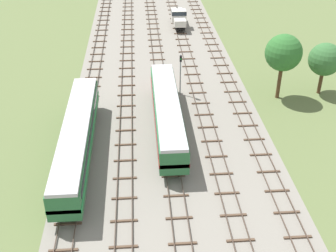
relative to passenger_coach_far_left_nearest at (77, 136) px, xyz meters
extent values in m
plane|color=#5B6B3D|center=(9.72, 11.34, -2.61)|extent=(480.00, 480.00, 0.00)
cube|color=gray|center=(9.72, 11.34, -2.61)|extent=(23.44, 176.00, 0.01)
cube|color=#47382D|center=(-0.72, 12.34, -2.40)|extent=(0.07, 126.00, 0.15)
cube|color=#47382D|center=(0.72, 12.34, -2.40)|extent=(0.07, 126.00, 0.15)
cube|color=brown|center=(0.00, -13.16, -2.54)|extent=(2.40, 0.22, 0.14)
cube|color=brown|center=(0.00, -10.16, -2.54)|extent=(2.40, 0.22, 0.14)
cube|color=brown|center=(0.00, -7.16, -2.54)|extent=(2.40, 0.22, 0.14)
cube|color=brown|center=(0.00, -4.16, -2.54)|extent=(2.40, 0.22, 0.14)
cube|color=brown|center=(0.00, -1.16, -2.54)|extent=(2.40, 0.22, 0.14)
cube|color=brown|center=(0.00, 1.84, -2.54)|extent=(2.40, 0.22, 0.14)
cube|color=brown|center=(0.00, 4.84, -2.54)|extent=(2.40, 0.22, 0.14)
cube|color=brown|center=(0.00, 7.84, -2.54)|extent=(2.40, 0.22, 0.14)
cube|color=brown|center=(0.00, 10.84, -2.54)|extent=(2.40, 0.22, 0.14)
cube|color=brown|center=(0.00, 13.84, -2.54)|extent=(2.40, 0.22, 0.14)
cube|color=brown|center=(0.00, 16.84, -2.54)|extent=(2.40, 0.22, 0.14)
cube|color=brown|center=(0.00, 19.84, -2.54)|extent=(2.40, 0.22, 0.14)
cube|color=brown|center=(0.00, 22.84, -2.54)|extent=(2.40, 0.22, 0.14)
cube|color=brown|center=(0.00, 25.84, -2.54)|extent=(2.40, 0.22, 0.14)
cube|color=brown|center=(0.00, 28.84, -2.54)|extent=(2.40, 0.22, 0.14)
cube|color=brown|center=(0.00, 31.84, -2.54)|extent=(2.40, 0.22, 0.14)
cube|color=brown|center=(0.00, 34.84, -2.54)|extent=(2.40, 0.22, 0.14)
cube|color=brown|center=(0.00, 37.84, -2.54)|extent=(2.40, 0.22, 0.14)
cube|color=brown|center=(0.00, 40.84, -2.54)|extent=(2.40, 0.22, 0.14)
cube|color=brown|center=(0.00, 43.84, -2.54)|extent=(2.40, 0.22, 0.14)
cube|color=brown|center=(0.00, 46.84, -2.54)|extent=(2.40, 0.22, 0.14)
cube|color=brown|center=(0.00, 49.84, -2.54)|extent=(2.40, 0.22, 0.14)
cube|color=brown|center=(0.00, 52.84, -2.54)|extent=(2.40, 0.22, 0.14)
cube|color=brown|center=(0.00, 55.84, -2.54)|extent=(2.40, 0.22, 0.14)
cube|color=brown|center=(0.00, 58.84, -2.54)|extent=(2.40, 0.22, 0.14)
cube|color=brown|center=(0.00, 61.84, -2.54)|extent=(2.40, 0.22, 0.14)
cube|color=#47382D|center=(4.14, 12.34, -2.40)|extent=(0.07, 126.00, 0.15)
cube|color=#47382D|center=(5.58, 12.34, -2.40)|extent=(0.07, 126.00, 0.15)
cube|color=brown|center=(4.86, -13.16, -2.54)|extent=(2.40, 0.22, 0.14)
cube|color=brown|center=(4.86, -10.16, -2.54)|extent=(2.40, 0.22, 0.14)
cube|color=brown|center=(4.86, -7.16, -2.54)|extent=(2.40, 0.22, 0.14)
cube|color=brown|center=(4.86, -4.16, -2.54)|extent=(2.40, 0.22, 0.14)
cube|color=brown|center=(4.86, -1.16, -2.54)|extent=(2.40, 0.22, 0.14)
cube|color=brown|center=(4.86, 1.84, -2.54)|extent=(2.40, 0.22, 0.14)
cube|color=brown|center=(4.86, 4.84, -2.54)|extent=(2.40, 0.22, 0.14)
cube|color=brown|center=(4.86, 7.84, -2.54)|extent=(2.40, 0.22, 0.14)
cube|color=brown|center=(4.86, 10.84, -2.54)|extent=(2.40, 0.22, 0.14)
cube|color=brown|center=(4.86, 13.84, -2.54)|extent=(2.40, 0.22, 0.14)
cube|color=brown|center=(4.86, 16.84, -2.54)|extent=(2.40, 0.22, 0.14)
cube|color=brown|center=(4.86, 19.84, -2.54)|extent=(2.40, 0.22, 0.14)
cube|color=brown|center=(4.86, 22.84, -2.54)|extent=(2.40, 0.22, 0.14)
cube|color=brown|center=(4.86, 25.84, -2.54)|extent=(2.40, 0.22, 0.14)
cube|color=brown|center=(4.86, 28.84, -2.54)|extent=(2.40, 0.22, 0.14)
cube|color=brown|center=(4.86, 31.84, -2.54)|extent=(2.40, 0.22, 0.14)
cube|color=brown|center=(4.86, 34.84, -2.54)|extent=(2.40, 0.22, 0.14)
cube|color=brown|center=(4.86, 37.84, -2.54)|extent=(2.40, 0.22, 0.14)
cube|color=brown|center=(4.86, 40.84, -2.54)|extent=(2.40, 0.22, 0.14)
cube|color=brown|center=(4.86, 43.84, -2.54)|extent=(2.40, 0.22, 0.14)
cube|color=brown|center=(4.86, 46.84, -2.54)|extent=(2.40, 0.22, 0.14)
cube|color=brown|center=(4.86, 49.84, -2.54)|extent=(2.40, 0.22, 0.14)
cube|color=brown|center=(4.86, 52.84, -2.54)|extent=(2.40, 0.22, 0.14)
cube|color=brown|center=(4.86, 55.84, -2.54)|extent=(2.40, 0.22, 0.14)
cube|color=brown|center=(4.86, 58.84, -2.54)|extent=(2.40, 0.22, 0.14)
cube|color=#47382D|center=(9.00, 12.34, -2.40)|extent=(0.07, 126.00, 0.15)
cube|color=#47382D|center=(10.44, 12.34, -2.40)|extent=(0.07, 126.00, 0.15)
cube|color=brown|center=(9.72, -13.16, -2.54)|extent=(2.40, 0.22, 0.14)
cube|color=brown|center=(9.72, -10.16, -2.54)|extent=(2.40, 0.22, 0.14)
cube|color=brown|center=(9.72, -7.16, -2.54)|extent=(2.40, 0.22, 0.14)
cube|color=brown|center=(9.72, -4.16, -2.54)|extent=(2.40, 0.22, 0.14)
cube|color=brown|center=(9.72, -1.16, -2.54)|extent=(2.40, 0.22, 0.14)
cube|color=brown|center=(9.72, 1.84, -2.54)|extent=(2.40, 0.22, 0.14)
cube|color=brown|center=(9.72, 4.84, -2.54)|extent=(2.40, 0.22, 0.14)
cube|color=brown|center=(9.72, 7.84, -2.54)|extent=(2.40, 0.22, 0.14)
cube|color=brown|center=(9.72, 10.84, -2.54)|extent=(2.40, 0.22, 0.14)
cube|color=brown|center=(9.72, 13.84, -2.54)|extent=(2.40, 0.22, 0.14)
cube|color=brown|center=(9.72, 16.84, -2.54)|extent=(2.40, 0.22, 0.14)
cube|color=brown|center=(9.72, 19.84, -2.54)|extent=(2.40, 0.22, 0.14)
cube|color=brown|center=(9.72, 22.84, -2.54)|extent=(2.40, 0.22, 0.14)
cube|color=brown|center=(9.72, 25.84, -2.54)|extent=(2.40, 0.22, 0.14)
cube|color=brown|center=(9.72, 28.84, -2.54)|extent=(2.40, 0.22, 0.14)
cube|color=brown|center=(9.72, 31.84, -2.54)|extent=(2.40, 0.22, 0.14)
cube|color=brown|center=(9.72, 34.84, -2.54)|extent=(2.40, 0.22, 0.14)
cube|color=brown|center=(9.72, 37.84, -2.54)|extent=(2.40, 0.22, 0.14)
cube|color=brown|center=(9.72, 40.84, -2.54)|extent=(2.40, 0.22, 0.14)
cube|color=brown|center=(9.72, 43.84, -2.54)|extent=(2.40, 0.22, 0.14)
cube|color=brown|center=(9.72, 46.84, -2.54)|extent=(2.40, 0.22, 0.14)
cube|color=brown|center=(9.72, 49.84, -2.54)|extent=(2.40, 0.22, 0.14)
cube|color=brown|center=(9.72, 52.84, -2.54)|extent=(2.40, 0.22, 0.14)
cube|color=brown|center=(9.72, 55.84, -2.54)|extent=(2.40, 0.22, 0.14)
cube|color=brown|center=(9.72, 58.84, -2.54)|extent=(2.40, 0.22, 0.14)
cube|color=#47382D|center=(13.86, 12.34, -2.40)|extent=(0.07, 126.00, 0.15)
cube|color=#47382D|center=(15.29, 12.34, -2.40)|extent=(0.07, 126.00, 0.15)
cube|color=brown|center=(14.58, -13.16, -2.54)|extent=(2.40, 0.22, 0.14)
cube|color=brown|center=(14.58, -10.16, -2.54)|extent=(2.40, 0.22, 0.14)
cube|color=brown|center=(14.58, -7.16, -2.54)|extent=(2.40, 0.22, 0.14)
cube|color=brown|center=(14.58, -4.16, -2.54)|extent=(2.40, 0.22, 0.14)
cube|color=brown|center=(14.58, -1.16, -2.54)|extent=(2.40, 0.22, 0.14)
cube|color=brown|center=(14.58, 1.84, -2.54)|extent=(2.40, 0.22, 0.14)
cube|color=brown|center=(14.58, 4.84, -2.54)|extent=(2.40, 0.22, 0.14)
cube|color=brown|center=(14.58, 7.84, -2.54)|extent=(2.40, 0.22, 0.14)
cube|color=brown|center=(14.58, 10.84, -2.54)|extent=(2.40, 0.22, 0.14)
cube|color=brown|center=(14.58, 13.84, -2.54)|extent=(2.40, 0.22, 0.14)
cube|color=brown|center=(14.58, 16.84, -2.54)|extent=(2.40, 0.22, 0.14)
cube|color=brown|center=(14.58, 19.84, -2.54)|extent=(2.40, 0.22, 0.14)
cube|color=brown|center=(14.58, 22.84, -2.54)|extent=(2.40, 0.22, 0.14)
cube|color=brown|center=(14.58, 25.84, -2.54)|extent=(2.40, 0.22, 0.14)
cube|color=brown|center=(14.58, 28.84, -2.54)|extent=(2.40, 0.22, 0.14)
cube|color=brown|center=(14.58, 31.84, -2.54)|extent=(2.40, 0.22, 0.14)
cube|color=brown|center=(14.58, 34.84, -2.54)|extent=(2.40, 0.22, 0.14)
cube|color=brown|center=(14.58, 37.84, -2.54)|extent=(2.40, 0.22, 0.14)
cube|color=brown|center=(14.58, 40.84, -2.54)|extent=(2.40, 0.22, 0.14)
cube|color=brown|center=(14.58, 43.84, -2.54)|extent=(2.40, 0.22, 0.14)
cube|color=brown|center=(14.58, 46.84, -2.54)|extent=(2.40, 0.22, 0.14)
cube|color=brown|center=(14.58, 49.84, -2.54)|extent=(2.40, 0.22, 0.14)
cube|color=brown|center=(14.58, 52.84, -2.54)|extent=(2.40, 0.22, 0.14)
cube|color=brown|center=(14.58, 55.84, -2.54)|extent=(2.40, 0.22, 0.14)
cube|color=brown|center=(14.58, 58.84, -2.54)|extent=(2.40, 0.22, 0.14)
cube|color=#47382D|center=(18.72, 12.34, -2.40)|extent=(0.07, 126.00, 0.15)
cube|color=#47382D|center=(20.15, 12.34, -2.40)|extent=(0.07, 126.00, 0.15)
cube|color=brown|center=(19.44, -13.16, -2.54)|extent=(2.40, 0.22, 0.14)
cube|color=brown|center=(19.44, -10.16, -2.54)|extent=(2.40, 0.22, 0.14)
cube|color=brown|center=(19.44, -7.16, -2.54)|extent=(2.40, 0.22, 0.14)
cube|color=brown|center=(19.44, -4.16, -2.54)|extent=(2.40, 0.22, 0.14)
cube|color=brown|center=(19.44, -1.16, -2.54)|extent=(2.40, 0.22, 0.14)
cube|color=brown|center=(19.44, 1.84, -2.54)|extent=(2.40, 0.22, 0.14)
cube|color=brown|center=(19.44, 4.84, -2.54)|extent=(2.40, 0.22, 0.14)
cube|color=brown|center=(19.44, 7.84, -2.54)|extent=(2.40, 0.22, 0.14)
cube|color=brown|center=(19.44, 10.84, -2.54)|extent=(2.40, 0.22, 0.14)
cube|color=brown|center=(19.44, 13.84, -2.54)|extent=(2.40, 0.22, 0.14)
cube|color=brown|center=(19.44, 16.84, -2.54)|extent=(2.40, 0.22, 0.14)
cube|color=brown|center=(19.44, 19.84, -2.54)|extent=(2.40, 0.22, 0.14)
cube|color=brown|center=(19.44, 22.84, -2.54)|extent=(2.40, 0.22, 0.14)
cube|color=brown|center=(19.44, 25.84, -2.54)|extent=(2.40, 0.22, 0.14)
cube|color=brown|center=(19.44, 28.84, -2.54)|extent=(2.40, 0.22, 0.14)
cube|color=brown|center=(19.44, 31.84, -2.54)|extent=(2.40, 0.22, 0.14)
cube|color=brown|center=(19.44, 34.84, -2.54)|extent=(2.40, 0.22, 0.14)
cube|color=brown|center=(19.44, 37.84, -2.54)|extent=(2.40, 0.22, 0.14)
cube|color=brown|center=(19.44, 40.84, -2.54)|extent=(2.40, 0.22, 0.14)
cube|color=brown|center=(19.44, 43.84, -2.54)|extent=(2.40, 0.22, 0.14)
cube|color=brown|center=(19.44, 46.84, -2.54)|extent=(2.40, 0.22, 0.14)
cube|color=brown|center=(19.44, 49.84, -2.54)|extent=(2.40, 0.22, 0.14)
cube|color=brown|center=(19.44, 52.84, -2.54)|extent=(2.40, 0.22, 0.14)
cube|color=brown|center=(19.44, 55.84, -2.54)|extent=(2.40, 0.22, 0.14)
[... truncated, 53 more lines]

